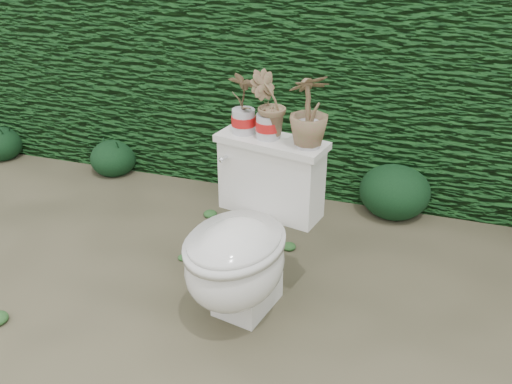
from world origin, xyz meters
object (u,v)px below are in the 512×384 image
(potted_plant_center, at_px, (268,107))
(potted_plant_right, at_px, (309,113))
(potted_plant_left, at_px, (243,104))
(toilet, at_px, (245,244))

(potted_plant_center, xyz_separation_m, potted_plant_right, (0.19, -0.04, 0.01))
(potted_plant_center, relative_size, potted_plant_right, 0.94)
(potted_plant_left, height_order, potted_plant_center, potted_plant_center)
(potted_plant_center, bearing_deg, potted_plant_left, -32.39)
(potted_plant_right, bearing_deg, toilet, 2.95)
(toilet, height_order, potted_plant_center, potted_plant_center)
(toilet, xyz_separation_m, potted_plant_left, (-0.09, 0.26, 0.56))
(toilet, bearing_deg, potted_plant_right, 53.68)
(potted_plant_left, bearing_deg, potted_plant_right, -175.68)
(toilet, xyz_separation_m, potted_plant_center, (0.03, 0.24, 0.56))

